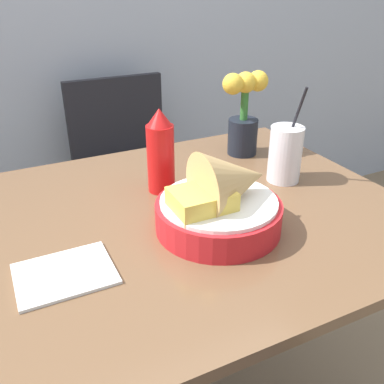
{
  "coord_description": "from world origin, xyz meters",
  "views": [
    {
      "loc": [
        -0.32,
        -0.74,
        1.21
      ],
      "look_at": [
        0.03,
        -0.03,
        0.8
      ],
      "focal_mm": 40.0,
      "sensor_mm": 36.0,
      "label": 1
    }
  ],
  "objects_px": {
    "drink_cup": "(285,156)",
    "chair_far_window": "(126,163)",
    "ketchup_bottle": "(161,152)",
    "flower_vase": "(244,114)",
    "food_basket": "(223,201)"
  },
  "relations": [
    {
      "from": "flower_vase",
      "to": "ketchup_bottle",
      "type": "bearing_deg",
      "value": -159.05
    },
    {
      "from": "drink_cup",
      "to": "chair_far_window",
      "type": "bearing_deg",
      "value": 101.94
    },
    {
      "from": "chair_far_window",
      "to": "drink_cup",
      "type": "distance_m",
      "value": 0.87
    },
    {
      "from": "chair_far_window",
      "to": "ketchup_bottle",
      "type": "distance_m",
      "value": 0.8
    },
    {
      "from": "flower_vase",
      "to": "chair_far_window",
      "type": "bearing_deg",
      "value": 105.85
    },
    {
      "from": "food_basket",
      "to": "flower_vase",
      "type": "distance_m",
      "value": 0.42
    },
    {
      "from": "food_basket",
      "to": "ketchup_bottle",
      "type": "xyz_separation_m",
      "value": [
        -0.05,
        0.21,
        0.04
      ]
    },
    {
      "from": "chair_far_window",
      "to": "ketchup_bottle",
      "type": "height_order",
      "value": "ketchup_bottle"
    },
    {
      "from": "drink_cup",
      "to": "flower_vase",
      "type": "height_order",
      "value": "drink_cup"
    },
    {
      "from": "flower_vase",
      "to": "drink_cup",
      "type": "bearing_deg",
      "value": -90.49
    },
    {
      "from": "chair_far_window",
      "to": "flower_vase",
      "type": "xyz_separation_m",
      "value": [
        0.17,
        -0.6,
        0.35
      ]
    },
    {
      "from": "food_basket",
      "to": "ketchup_bottle",
      "type": "bearing_deg",
      "value": 102.25
    },
    {
      "from": "food_basket",
      "to": "flower_vase",
      "type": "bearing_deg",
      "value": 52.34
    },
    {
      "from": "ketchup_bottle",
      "to": "drink_cup",
      "type": "height_order",
      "value": "drink_cup"
    },
    {
      "from": "ketchup_bottle",
      "to": "chair_far_window",
      "type": "bearing_deg",
      "value": 79.83
    }
  ]
}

